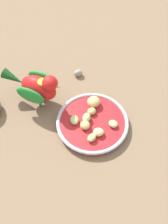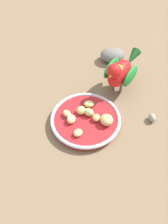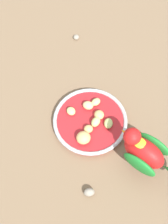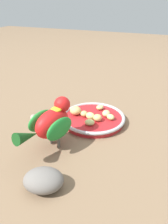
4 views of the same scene
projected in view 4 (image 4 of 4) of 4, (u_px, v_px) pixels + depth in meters
The scene contains 13 objects.
ground_plane at pixel (101, 121), 0.75m from camera, with size 4.00×4.00×0.00m, color #7A6047.
feeding_bowl at pixel (93, 118), 0.74m from camera, with size 0.21×0.21×0.02m.
apple_piece_0 at pixel (76, 110), 0.75m from camera, with size 0.04×0.04×0.03m, color tan.
apple_piece_1 at pixel (90, 122), 0.69m from camera, with size 0.03×0.02×0.02m, color #C6D17A.
apple_piece_2 at pixel (98, 118), 0.71m from camera, with size 0.03×0.03×0.02m, color tan.
apple_piece_3 at pixel (90, 116), 0.72m from camera, with size 0.03×0.02×0.02m, color #C6D17A.
apple_piece_4 at pixel (106, 113), 0.74m from camera, with size 0.03×0.03×0.02m, color #E5C67F.
apple_piece_5 at pixel (110, 117), 0.72m from camera, with size 0.03×0.02×0.02m, color #C6D17A.
apple_piece_6 at pixel (84, 114), 0.74m from camera, with size 0.03×0.02×0.02m, color tan.
apple_piece_7 at pixel (100, 107), 0.78m from camera, with size 0.03×0.02×0.02m, color #C6D17A.
parrot at pixel (51, 122), 0.59m from camera, with size 0.11×0.19×0.14m.
rock_large at pixel (44, 180), 0.48m from camera, with size 0.09×0.07×0.05m, color slate.
pebble_0 at pixel (33, 118), 0.74m from camera, with size 0.03×0.02×0.02m, color gray.
Camera 4 is at (0.19, -0.62, 0.38)m, focal length 35.36 mm.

